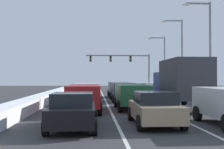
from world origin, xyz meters
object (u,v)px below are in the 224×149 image
(sedan_black_left_lane_nearest, at_px, (73,110))
(sedan_navy_left_lane_fourth, at_px, (90,91))
(suv_silver_left_lane_third, at_px, (87,91))
(suv_red_left_lane_second, at_px, (84,96))
(suv_green_center_lane_second, at_px, (132,94))
(traffic_light_gantry, at_px, (127,63))
(street_lamp_right_far, at_px, (162,59))
(suv_charcoal_center_lane_third, at_px, (123,90))
(suv_white_right_lane_third, at_px, (160,90))
(box_truck_right_lane_second, at_px, (181,81))
(sedan_maroon_right_lane_fourth, at_px, (147,90))
(suv_gray_center_lane_fourth, at_px, (118,88))
(street_lamp_right_mid, at_px, (179,51))
(sedan_tan_center_lane_nearest, at_px, (154,108))
(street_lamp_right_near, at_px, (207,43))

(sedan_black_left_lane_nearest, bearing_deg, sedan_navy_left_lane_fourth, 88.90)
(sedan_black_left_lane_nearest, bearing_deg, suv_silver_left_lane_third, 89.00)
(suv_red_left_lane_second, bearing_deg, suv_green_center_lane_second, 26.17)
(traffic_light_gantry, height_order, street_lamp_right_far, street_lamp_right_far)
(suv_charcoal_center_lane_third, distance_m, traffic_light_gantry, 24.35)
(suv_white_right_lane_third, bearing_deg, street_lamp_right_far, 76.44)
(suv_charcoal_center_lane_third, relative_size, suv_silver_left_lane_third, 1.00)
(street_lamp_right_far, bearing_deg, suv_green_center_lane_second, -107.29)
(box_truck_right_lane_second, relative_size, sedan_navy_left_lane_fourth, 1.60)
(sedan_maroon_right_lane_fourth, distance_m, suv_red_left_lane_second, 17.25)
(suv_gray_center_lane_fourth, xyz_separation_m, street_lamp_right_mid, (7.52, 2.07, 4.36))
(sedan_maroon_right_lane_fourth, relative_size, suv_charcoal_center_lane_third, 0.92)
(sedan_tan_center_lane_nearest, height_order, suv_silver_left_lane_third, suv_silver_left_lane_third)
(sedan_navy_left_lane_fourth, height_order, street_lamp_right_far, street_lamp_right_far)
(suv_charcoal_center_lane_third, bearing_deg, sedan_black_left_lane_nearest, -103.31)
(box_truck_right_lane_second, distance_m, suv_white_right_lane_third, 8.13)
(suv_white_right_lane_third, bearing_deg, box_truck_right_lane_second, -92.11)
(suv_gray_center_lane_fourth, bearing_deg, suv_charcoal_center_lane_third, -89.78)
(suv_red_left_lane_second, distance_m, street_lamp_right_near, 13.87)
(box_truck_right_lane_second, bearing_deg, suv_silver_left_lane_third, 143.46)
(suv_charcoal_center_lane_third, distance_m, street_lamp_right_near, 8.60)
(box_truck_right_lane_second, relative_size, traffic_light_gantry, 0.66)
(suv_red_left_lane_second, xyz_separation_m, street_lamp_right_far, (10.74, 25.87, 3.92))
(street_lamp_right_near, height_order, street_lamp_right_far, street_lamp_right_near)
(street_lamp_right_mid, bearing_deg, traffic_light_gantry, 106.22)
(street_lamp_right_far, bearing_deg, sedan_tan_center_lane_nearest, -103.37)
(sedan_maroon_right_lane_fourth, bearing_deg, suv_green_center_lane_second, -103.61)
(suv_charcoal_center_lane_third, bearing_deg, street_lamp_right_mid, 47.10)
(suv_red_left_lane_second, height_order, traffic_light_gantry, traffic_light_gantry)
(box_truck_right_lane_second, relative_size, street_lamp_right_far, 0.87)
(sedan_tan_center_lane_nearest, relative_size, street_lamp_right_near, 0.50)
(sedan_maroon_right_lane_fourth, xyz_separation_m, suv_green_center_lane_second, (-3.47, -14.36, 0.25))
(sedan_tan_center_lane_nearest, xyz_separation_m, suv_charcoal_center_lane_third, (-0.09, 14.00, 0.25))
(suv_silver_left_lane_third, relative_size, street_lamp_right_far, 0.59)
(suv_white_right_lane_third, distance_m, suv_green_center_lane_second, 9.24)
(box_truck_right_lane_second, relative_size, street_lamp_right_mid, 0.79)
(suv_silver_left_lane_third, bearing_deg, suv_gray_center_lane_fourth, 67.65)
(suv_charcoal_center_lane_third, bearing_deg, traffic_light_gantry, 83.08)
(sedan_maroon_right_lane_fourth, bearing_deg, street_lamp_right_mid, 12.49)
(traffic_light_gantry, bearing_deg, suv_silver_left_lane_third, -103.46)
(sedan_maroon_right_lane_fourth, bearing_deg, sedan_navy_left_lane_fourth, -159.22)
(box_truck_right_lane_second, xyz_separation_m, suv_gray_center_lane_fourth, (-3.38, 12.82, -0.88))
(sedan_tan_center_lane_nearest, bearing_deg, sedan_maroon_right_lane_fourth, 81.14)
(suv_silver_left_lane_third, height_order, traffic_light_gantry, traffic_light_gantry)
(suv_charcoal_center_lane_third, bearing_deg, suv_green_center_lane_second, -90.68)
(sedan_tan_center_lane_nearest, distance_m, sedan_navy_left_lane_fourth, 18.96)
(suv_green_center_lane_second, bearing_deg, sedan_maroon_right_lane_fourth, 76.39)
(street_lamp_right_near, distance_m, street_lamp_right_mid, 9.05)
(suv_green_center_lane_second, relative_size, suv_red_left_lane_second, 1.00)
(suv_gray_center_lane_fourth, height_order, suv_red_left_lane_second, same)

